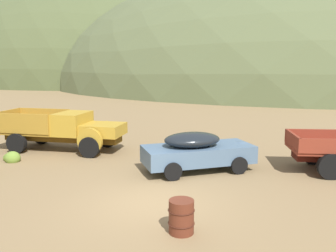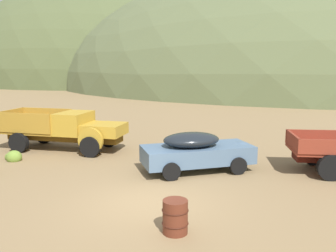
{
  "view_description": "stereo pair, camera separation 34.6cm",
  "coord_description": "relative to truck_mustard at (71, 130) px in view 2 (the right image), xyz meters",
  "views": [
    {
      "loc": [
        0.97,
        -10.39,
        4.19
      ],
      "look_at": [
        0.3,
        4.77,
        1.57
      ],
      "focal_mm": 38.24,
      "sensor_mm": 36.0,
      "label": 1
    },
    {
      "loc": [
        1.32,
        -10.37,
        4.19
      ],
      "look_at": [
        0.3,
        4.77,
        1.57
      ],
      "focal_mm": 38.24,
      "sensor_mm": 36.0,
      "label": 2
    }
  ],
  "objects": [
    {
      "name": "car_chalk_blue",
      "position": [
        6.28,
        -3.09,
        -0.2
      ],
      "size": [
        4.86,
        3.12,
        1.57
      ],
      "rotation": [
        0.0,
        0.0,
        0.35
      ],
      "color": "slate",
      "rests_on": "ground"
    },
    {
      "name": "hill_far_left",
      "position": [
        33.41,
        56.29,
        -1.02
      ],
      "size": [
        104.95,
        81.62,
        46.51
      ],
      "primitive_type": "ellipsoid",
      "color": "#56603D",
      "rests_on": "ground"
    },
    {
      "name": "truck_mustard",
      "position": [
        0.0,
        0.0,
        0.0
      ],
      "size": [
        6.39,
        3.2,
        1.91
      ],
      "rotation": [
        0.0,
        0.0,
        -0.17
      ],
      "color": "#593D12",
      "rests_on": "ground"
    },
    {
      "name": "bush_front_left",
      "position": [
        -1.96,
        -2.12,
        -0.87
      ],
      "size": [
        0.86,
        0.76,
        0.6
      ],
      "color": "olive",
      "rests_on": "ground"
    },
    {
      "name": "ground_plane",
      "position": [
        4.6,
        -6.58,
        -1.02
      ],
      "size": [
        300.0,
        300.0,
        0.0
      ],
      "primitive_type": "plane",
      "color": "olive"
    },
    {
      "name": "hill_center",
      "position": [
        -10.14,
        72.25,
        -1.02
      ],
      "size": [
        83.34,
        65.66,
        49.5
      ],
      "primitive_type": "ellipsoid",
      "color": "#4C5633",
      "rests_on": "ground"
    },
    {
      "name": "oil_drum_spare",
      "position": [
        5.53,
        -8.53,
        -0.59
      ],
      "size": [
        0.68,
        0.68,
        0.86
      ],
      "color": "#5B2819",
      "rests_on": "ground"
    }
  ]
}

